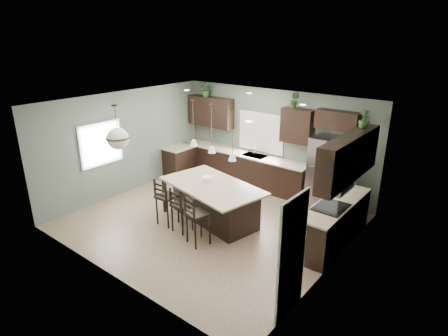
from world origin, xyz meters
TOP-DOWN VIEW (x-y plane):
  - ground at (0.00, 0.00)m, footprint 6.00×6.00m
  - pantry_door at (2.98, -1.55)m, footprint 0.04×0.82m
  - window_back at (-0.40, 2.73)m, footprint 1.35×0.02m
  - window_left at (-2.98, -0.80)m, footprint 0.02×1.10m
  - left_return_cabs at (-2.70, 1.70)m, footprint 0.60×0.90m
  - left_return_countertop at (-2.68, 1.70)m, footprint 0.66×0.96m
  - back_lower_cabs at (-0.85, 2.45)m, footprint 4.20×0.60m
  - back_countertop at (-0.85, 2.43)m, footprint 4.20×0.66m
  - sink_inset at (-0.40, 2.43)m, footprint 0.70×0.45m
  - faucet at (-0.40, 2.40)m, footprint 0.02×0.02m
  - back_upper_left at (-2.15, 2.58)m, footprint 1.55×0.34m
  - back_upper_right at (0.80, 2.58)m, footprint 0.85×0.34m
  - fridge_header at (1.85, 2.58)m, footprint 1.05×0.34m
  - right_lower_cabs at (2.70, 0.87)m, footprint 0.60×2.35m
  - right_countertop at (2.68, 0.87)m, footprint 0.66×2.35m
  - cooktop at (2.68, 0.60)m, footprint 0.58×0.75m
  - wall_oven_front at (2.40, 0.60)m, footprint 0.01×0.72m
  - right_upper_cabs at (2.83, 0.87)m, footprint 0.34×2.35m
  - microwave at (2.78, 0.60)m, footprint 0.40×0.75m
  - refrigerator at (1.84, 2.41)m, footprint 0.90×0.74m
  - kitchen_island at (0.04, 0.04)m, footprint 2.67×1.86m
  - serving_dish at (-0.16, 0.08)m, footprint 0.24×0.24m
  - bar_stool_left at (-0.69, -0.72)m, footprint 0.44×0.44m
  - bar_stool_center at (-0.18, -0.75)m, footprint 0.40×0.40m
  - bar_stool_right at (0.46, -0.92)m, footprint 0.54×0.54m
  - pendant_left at (-0.65, 0.19)m, footprint 0.17×0.17m
  - pendant_center at (0.04, 0.04)m, footprint 0.17×0.17m
  - pendant_right at (0.72, -0.10)m, footprint 0.17×0.17m
  - chandelier at (-1.52, -1.29)m, footprint 0.52×0.52m
  - plant_back_left at (-2.28, 2.55)m, footprint 0.45×0.41m
  - plant_back_right at (0.69, 2.55)m, footprint 0.23×0.19m
  - plant_right_wall at (2.80, 1.57)m, footprint 0.24×0.24m
  - room_shell at (0.00, 0.00)m, footprint 6.00×6.00m

SIDE VIEW (x-z plane):
  - ground at x=0.00m, z-range 0.00..0.00m
  - left_return_cabs at x=-2.70m, z-range 0.00..0.90m
  - back_lower_cabs at x=-0.85m, z-range 0.00..0.90m
  - right_lower_cabs at x=2.70m, z-range 0.00..0.90m
  - wall_oven_front at x=2.40m, z-range 0.15..0.75m
  - kitchen_island at x=0.04m, z-range 0.00..0.92m
  - bar_stool_center at x=-0.18m, z-range 0.00..1.07m
  - bar_stool_left at x=-0.69m, z-range 0.00..1.14m
  - bar_stool_right at x=0.46m, z-range 0.00..1.17m
  - left_return_countertop at x=-2.68m, z-range 0.90..0.94m
  - back_countertop at x=-0.85m, z-range 0.90..0.94m
  - right_countertop at x=2.68m, z-range 0.90..0.94m
  - refrigerator at x=1.84m, z-range 0.00..1.85m
  - sink_inset at x=-0.40m, z-range 0.93..0.94m
  - cooktop at x=2.68m, z-range 0.93..0.95m
  - serving_dish at x=-0.16m, z-range 0.92..1.06m
  - pantry_door at x=2.98m, z-range 0.00..2.04m
  - faucet at x=-0.40m, z-range 0.94..1.22m
  - window_back at x=-0.40m, z-range 1.05..2.05m
  - window_left at x=-2.98m, z-range 1.05..2.05m
  - microwave at x=2.78m, z-range 1.35..1.75m
  - room_shell at x=0.00m, z-range -1.30..4.70m
  - back_upper_left at x=-2.15m, z-range 1.50..2.40m
  - back_upper_right at x=0.80m, z-range 1.50..2.40m
  - right_upper_cabs at x=2.83m, z-range 1.50..2.40m
  - fridge_header at x=1.85m, z-range 2.02..2.48m
  - pendant_left at x=-0.65m, z-range 1.70..2.80m
  - pendant_center at x=0.04m, z-range 1.70..2.80m
  - pendant_right at x=0.72m, z-range 1.70..2.80m
  - chandelier at x=-1.52m, z-range 1.81..2.80m
  - plant_right_wall at x=2.80m, z-range 2.40..2.77m
  - plant_back_right at x=0.69m, z-range 2.40..2.82m
  - plant_back_left at x=-2.28m, z-range 2.40..2.83m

